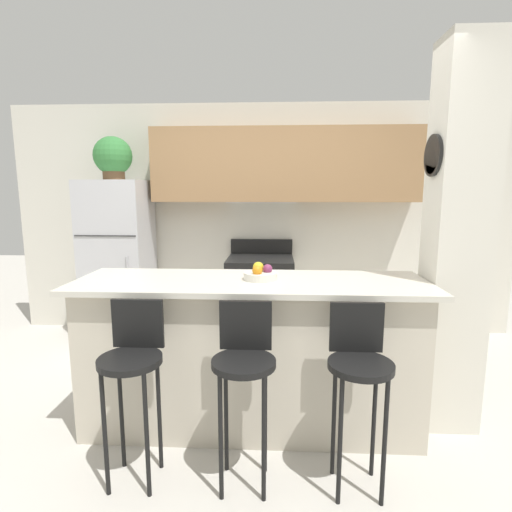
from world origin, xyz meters
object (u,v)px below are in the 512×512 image
at_px(fruit_bowl, 260,274).
at_px(bar_stool_left, 133,364).
at_px(refrigerator, 119,261).
at_px(stove_range, 261,299).
at_px(bar_stool_right, 359,369).
at_px(bar_stool_mid, 244,366).
at_px(potted_plant_on_fridge, 113,157).

bearing_deg(fruit_bowl, bar_stool_left, -139.42).
distance_m(refrigerator, stove_range, 1.59).
height_order(bar_stool_left, bar_stool_right, same).
bearing_deg(refrigerator, stove_range, -0.36).
distance_m(bar_stool_right, fruit_bowl, 0.89).
relative_size(bar_stool_left, bar_stool_mid, 1.00).
bearing_deg(potted_plant_on_fridge, bar_stool_right, -45.00).
bearing_deg(bar_stool_left, stove_range, 73.94).
height_order(stove_range, bar_stool_mid, stove_range).
xyz_separation_m(bar_stool_mid, bar_stool_right, (0.61, 0.00, 0.00)).
xyz_separation_m(stove_range, bar_stool_right, (0.61, -2.13, 0.22)).
relative_size(bar_stool_left, bar_stool_right, 1.00).
bearing_deg(refrigerator, bar_stool_right, -45.00).
distance_m(stove_range, bar_stool_right, 2.23).
xyz_separation_m(stove_range, bar_stool_left, (-0.61, -2.13, 0.22)).
distance_m(refrigerator, bar_stool_mid, 2.64).
bearing_deg(bar_stool_mid, bar_stool_right, 0.00).
relative_size(stove_range, fruit_bowl, 4.82).
bearing_deg(potted_plant_on_fridge, bar_stool_mid, -54.43).
relative_size(bar_stool_right, fruit_bowl, 4.55).
bearing_deg(stove_range, bar_stool_left, -106.06).
bearing_deg(potted_plant_on_fridge, fruit_bowl, -44.48).
relative_size(refrigerator, bar_stool_mid, 1.70).
relative_size(bar_stool_left, fruit_bowl, 4.55).
bearing_deg(bar_stool_right, fruit_bowl, 133.56).
relative_size(refrigerator, stove_range, 1.61).
bearing_deg(bar_stool_mid, bar_stool_left, 180.00).
bearing_deg(fruit_bowl, bar_stool_mid, -96.18).
bearing_deg(bar_stool_left, refrigerator, 113.27).
bearing_deg(bar_stool_mid, stove_range, 89.90).
distance_m(stove_range, potted_plant_on_fridge, 2.14).
height_order(bar_stool_mid, potted_plant_on_fridge, potted_plant_on_fridge).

